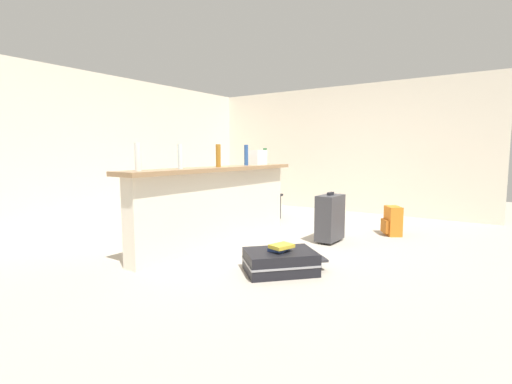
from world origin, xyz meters
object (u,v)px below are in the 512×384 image
(bottle_blue, at_px, (246,155))
(grocery_bag, at_px, (257,157))
(suitcase_flat_black, at_px, (280,262))
(bottle_amber, at_px, (218,156))
(bottle_green, at_px, (265,156))
(dining_table, at_px, (242,182))
(suitcase_upright_charcoal, at_px, (330,218))
(dining_chair_near_partition, at_px, (264,190))
(backpack_orange, at_px, (392,221))
(bottle_clear, at_px, (180,156))
(book_stack, at_px, (280,247))
(bottle_white, at_px, (138,157))

(bottle_blue, distance_m, grocery_bag, 0.33)
(bottle_blue, bearing_deg, suitcase_flat_black, -132.83)
(bottle_amber, distance_m, bottle_green, 1.28)
(bottle_green, distance_m, dining_table, 1.23)
(suitcase_upright_charcoal, bearing_deg, grocery_bag, 87.48)
(dining_chair_near_partition, xyz_separation_m, backpack_orange, (-0.08, -2.26, -0.31))
(bottle_clear, relative_size, backpack_orange, 0.68)
(bottle_amber, bearing_deg, backpack_orange, -43.17)
(bottle_green, distance_m, dining_chair_near_partition, 0.98)
(bottle_green, relative_size, grocery_bag, 0.96)
(bottle_blue, relative_size, dining_table, 0.27)
(suitcase_upright_charcoal, relative_size, book_stack, 2.31)
(bottle_green, bearing_deg, book_stack, -142.86)
(bottle_amber, distance_m, backpack_orange, 2.68)
(suitcase_upright_charcoal, bearing_deg, bottle_clear, 142.79)
(bottle_green, bearing_deg, dining_chair_near_partition, 34.42)
(bottle_amber, bearing_deg, book_stack, -112.98)
(bottle_clear, bearing_deg, bottle_green, 2.19)
(suitcase_flat_black, relative_size, backpack_orange, 2.00)
(bottle_amber, relative_size, dining_table, 0.26)
(dining_table, xyz_separation_m, book_stack, (-2.43, -2.29, -0.39))
(dining_chair_near_partition, bearing_deg, dining_table, 89.28)
(bottle_green, height_order, grocery_bag, bottle_green)
(dining_chair_near_partition, bearing_deg, book_stack, -143.55)
(dining_chair_near_partition, bearing_deg, backpack_orange, -91.94)
(suitcase_flat_black, bearing_deg, bottle_white, 116.63)
(dining_chair_near_partition, bearing_deg, suitcase_flat_black, -143.52)
(dining_chair_near_partition, xyz_separation_m, book_stack, (-2.43, -1.79, -0.26))
(bottle_amber, distance_m, suitcase_flat_black, 1.70)
(bottle_white, distance_m, grocery_bag, 2.18)
(bottle_blue, xyz_separation_m, grocery_bag, (0.32, 0.03, -0.04))
(bottle_white, distance_m, suitcase_flat_black, 1.80)
(bottle_white, relative_size, suitcase_flat_black, 0.34)
(bottle_amber, distance_m, grocery_bag, 1.00)
(bottle_blue, bearing_deg, dining_chair_near_partition, 22.26)
(suitcase_flat_black, distance_m, backpack_orange, 2.40)
(bottle_amber, bearing_deg, dining_table, 28.77)
(bottle_green, xyz_separation_m, grocery_bag, (-0.28, -0.04, -0.01))
(bottle_clear, xyz_separation_m, bottle_amber, (0.61, -0.05, 0.00))
(bottle_blue, height_order, dining_chair_near_partition, bottle_blue)
(bottle_white, relative_size, bottle_green, 1.16)
(dining_table, distance_m, suitcase_upright_charcoal, 2.40)
(bottle_green, height_order, suitcase_upright_charcoal, bottle_green)
(grocery_bag, relative_size, suitcase_upright_charcoal, 0.39)
(bottle_clear, distance_m, book_stack, 1.57)
(bottle_clear, bearing_deg, grocery_bag, 0.97)
(grocery_bag, distance_m, book_stack, 2.18)
(bottle_amber, bearing_deg, suitcase_upright_charcoal, -50.26)
(bottle_amber, xyz_separation_m, dining_table, (1.91, 1.05, -0.50))
(bottle_amber, distance_m, suitcase_upright_charcoal, 1.68)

